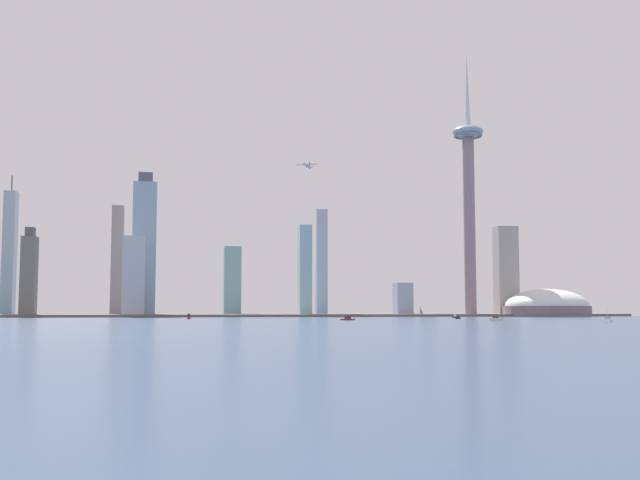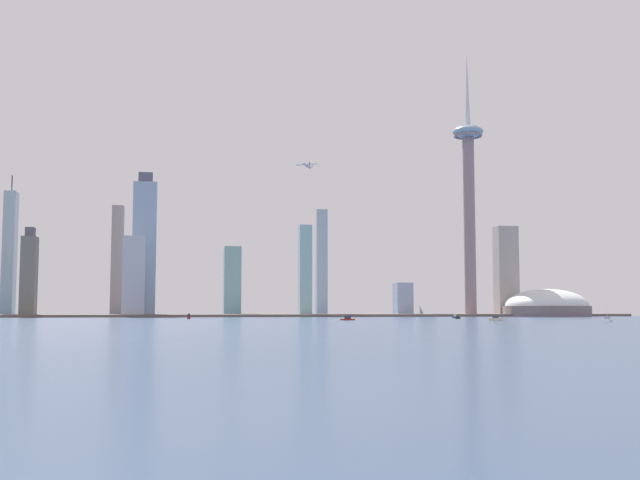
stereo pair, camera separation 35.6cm
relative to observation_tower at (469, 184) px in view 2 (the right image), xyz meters
The scene contains 23 objects.
ground_plane 540.22m from the observation_tower, 117.15° to the right, with size 6000.00×6000.00×0.00m, color navy.
waterfront_pier 286.79m from the observation_tower, behind, with size 865.08×70.48×2.99m, color #6E5E57.
observation_tower is the anchor object (origin of this frame).
stadium_dome 181.20m from the observation_tower, 14.55° to the right, with size 106.68×106.68×42.19m.
skyscraper_0 213.28m from the observation_tower, 160.04° to the left, with size 14.28×14.08×137.81m.
skyscraper_1 122.49m from the observation_tower, 13.81° to the left, with size 27.28×20.42×114.95m.
skyscraper_2 450.31m from the observation_tower, behind, with size 13.65×22.08×136.12m.
skyscraper_3 540.70m from the observation_tower, behind, with size 16.17×23.13×101.83m.
skyscraper_5 325.72m from the observation_tower, 165.71° to the left, with size 21.59×27.91×88.26m.
skyscraper_6 410.22m from the observation_tower, behind, with size 27.66×19.18×172.16m.
skyscraper_7 163.65m from the observation_tower, 42.00° to the left, with size 18.65×17.47×128.12m.
skyscraper_8 581.29m from the observation_tower, behind, with size 14.19×23.26×175.62m.
skyscraper_9 235.89m from the observation_tower, behind, with size 15.12×17.83×112.03m.
skyscraper_10 428.16m from the observation_tower, behind, with size 24.43×21.64×91.60m.
skyscraper_11 168.58m from the observation_tower, 154.96° to the left, with size 20.99×22.80×42.27m.
skyscraper_12 150.58m from the observation_tower, 126.02° to the left, with size 22.37×12.23×81.61m.
boat_0 373.97m from the observation_tower, 108.49° to the right, with size 8.31×11.73×4.34m.
boat_1 387.75m from the observation_tower, 128.91° to the right, with size 13.14×6.25×3.82m.
boat_2 282.03m from the observation_tower, 114.98° to the right, with size 7.38×8.81×3.23m.
boat_4 421.56m from the observation_tower, 96.92° to the right, with size 4.74×8.65×10.60m.
boat_6 424.30m from the observation_tower, 153.94° to the right, with size 3.36×8.29×5.14m.
boat_7 238.68m from the observation_tower, 117.33° to the right, with size 6.83×6.57×7.66m.
airplane 207.38m from the observation_tower, behind, with size 26.20×27.71×8.14m.
Camera 2 is at (-131.93, -455.85, 10.44)m, focal length 43.25 mm.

